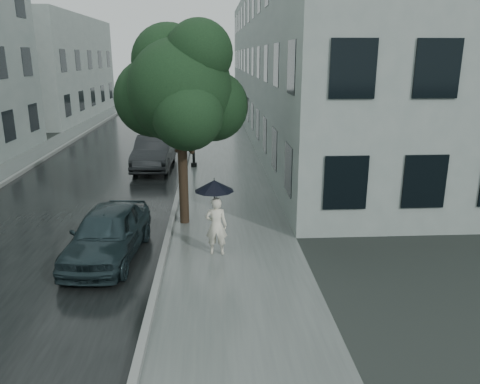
{
  "coord_description": "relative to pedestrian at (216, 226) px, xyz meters",
  "views": [
    {
      "loc": [
        -0.28,
        -10.59,
        4.92
      ],
      "look_at": [
        0.44,
        1.77,
        1.3
      ],
      "focal_mm": 35.0,
      "sensor_mm": 36.0,
      "label": 1
    }
  ],
  "objects": [
    {
      "name": "building_near",
      "position": [
        5.71,
        18.93,
        3.73
      ],
      "size": [
        7.02,
        36.0,
        9.0
      ],
      "color": "#8D9A94",
      "rests_on": "ground"
    },
    {
      "name": "car_far",
      "position": [
        -2.7,
        9.83,
        -0.03
      ],
      "size": [
        1.65,
        4.45,
        1.45
      ],
      "primitive_type": "imported",
      "rotation": [
        0.0,
        0.0,
        -0.03
      ],
      "color": "#25282B",
      "rests_on": "ground"
    },
    {
      "name": "kerb_near",
      "position": [
        -1.34,
        11.43,
        -0.69
      ],
      "size": [
        0.15,
        60.0,
        0.15
      ],
      "primitive_type": "cube",
      "color": "slate",
      "rests_on": "ground"
    },
    {
      "name": "lamp_post",
      "position": [
        -1.09,
        9.93,
        2.38
      ],
      "size": [
        0.84,
        0.37,
        5.52
      ],
      "rotation": [
        0.0,
        0.0,
        -0.13
      ],
      "color": "black",
      "rests_on": "ground"
    },
    {
      "name": "car_near",
      "position": [
        -2.71,
        -0.07,
        -0.11
      ],
      "size": [
        1.89,
        3.97,
        1.31
      ],
      "primitive_type": "imported",
      "rotation": [
        0.0,
        0.0,
        -0.09
      ],
      "color": "#1C2B2F",
      "rests_on": "ground"
    },
    {
      "name": "umbrella",
      "position": [
        -0.04,
        0.04,
        1.05
      ],
      "size": [
        1.08,
        1.08,
        1.07
      ],
      "rotation": [
        0.0,
        0.0,
        0.09
      ],
      "color": "black",
      "rests_on": "ground"
    },
    {
      "name": "asphalt_road",
      "position": [
        -4.84,
        11.43,
        -0.77
      ],
      "size": [
        6.85,
        60.0,
        0.0
      ],
      "primitive_type": "cube",
      "color": "black",
      "rests_on": "ground"
    },
    {
      "name": "building_far_b",
      "position": [
        -13.54,
        29.43,
        3.23
      ],
      "size": [
        7.02,
        18.0,
        8.0
      ],
      "color": "#8D9A94",
      "rests_on": "ground"
    },
    {
      "name": "ground",
      "position": [
        0.23,
        -0.57,
        -0.77
      ],
      "size": [
        120.0,
        120.0,
        0.0
      ],
      "primitive_type": "plane",
      "color": "black",
      "rests_on": "ground"
    },
    {
      "name": "street_tree",
      "position": [
        -0.96,
        2.55,
        3.24
      ],
      "size": [
        3.92,
        3.56,
        5.92
      ],
      "color": "#332619",
      "rests_on": "ground"
    },
    {
      "name": "kerb_far",
      "position": [
        -8.34,
        11.43,
        -0.69
      ],
      "size": [
        0.15,
        60.0,
        0.15
      ],
      "primitive_type": "cube",
      "color": "slate",
      "rests_on": "ground"
    },
    {
      "name": "pedestrian",
      "position": [
        0.0,
        0.0,
        0.0
      ],
      "size": [
        0.58,
        0.41,
        1.52
      ],
      "primitive_type": "imported",
      "rotation": [
        0.0,
        0.0,
        3.05
      ],
      "color": "silver",
      "rests_on": "sidewalk"
    },
    {
      "name": "sidewalk_far",
      "position": [
        -9.27,
        11.43,
        -0.76
      ],
      "size": [
        1.7,
        60.0,
        0.01
      ],
      "primitive_type": "cube",
      "color": "#4C5451",
      "rests_on": "ground"
    },
    {
      "name": "sidewalk",
      "position": [
        0.48,
        11.43,
        -0.76
      ],
      "size": [
        3.5,
        60.0,
        0.01
      ],
      "primitive_type": "cube",
      "color": "slate",
      "rests_on": "ground"
    }
  ]
}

